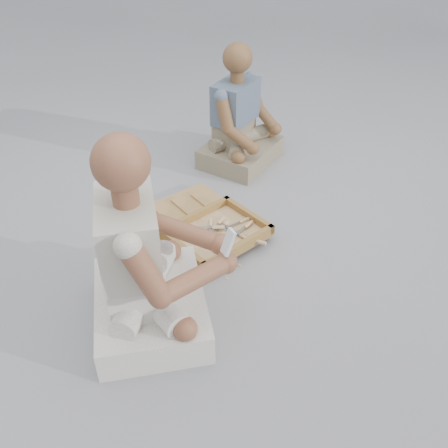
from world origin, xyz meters
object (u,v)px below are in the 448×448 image
carved_panel (179,217)px  companion (240,125)px  craftsman (145,268)px  tool_tray (217,233)px

carved_panel → companion: companion is taller
carved_panel → craftsman: size_ratio=0.64×
tool_tray → craftsman: 0.72m
carved_panel → companion: size_ratio=0.75×
craftsman → companion: craftsman is taller
tool_tray → companion: (0.56, 0.79, 0.22)m
carved_panel → tool_tray: bearing=-69.8°
tool_tray → companion: 0.99m
tool_tray → craftsman: (-0.54, -0.39, 0.27)m
carved_panel → craftsman: (-0.43, -0.69, 0.32)m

